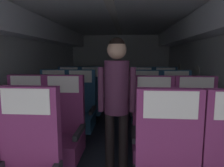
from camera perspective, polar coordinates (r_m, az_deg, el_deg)
ground at (r=3.57m, az=0.35°, el=-15.56°), size 3.43×7.14×0.02m
fuselage_shell at (r=3.52m, az=0.68°, el=10.20°), size 3.31×6.79×2.14m
seat_b_left_window at (r=2.72m, az=-23.73°, el=-12.61°), size 0.51×0.52×1.18m
seat_b_left_aisle at (r=2.53m, az=-14.05°, el=-13.68°), size 0.51×0.52×1.18m
seat_b_right_aisle at (r=2.55m, az=23.00°, el=-13.94°), size 0.51×0.52×1.18m
seat_b_right_window at (r=2.42m, az=11.81°, el=-14.60°), size 0.51×0.52×1.18m
seat_c_left_window at (r=3.52m, az=-16.58°, el=-7.55°), size 0.51×0.52×1.18m
seat_c_left_aisle at (r=3.38m, az=-9.20°, el=-7.99°), size 0.51×0.52×1.18m
seat_c_right_aisle at (r=3.37m, az=17.91°, el=-8.33°), size 0.51×0.52×1.18m
seat_c_right_window at (r=3.31m, az=9.79°, el=-8.35°), size 0.51×0.52×1.18m
seat_d_left_window at (r=4.35m, az=-12.40°, el=-4.46°), size 0.51×0.52×1.18m
seat_d_left_aisle at (r=4.26m, az=-6.18°, el=-4.59°), size 0.51×0.52×1.18m
seat_d_right_aisle at (r=4.25m, az=15.07°, el=-4.83°), size 0.51×0.52×1.18m
seat_d_right_window at (r=4.18m, az=8.54°, el=-4.86°), size 0.51×0.52×1.18m
flight_attendant at (r=2.26m, az=1.35°, el=-2.66°), size 0.43×0.28×1.62m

